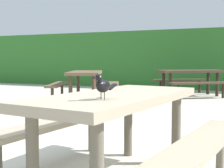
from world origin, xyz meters
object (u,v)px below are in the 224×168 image
at_px(picnic_table_mid_right, 190,76).
at_px(picnic_table_far_centre, 85,79).
at_px(bird_grackle, 102,85).
at_px(picnic_table_foreground, 117,116).

distance_m(picnic_table_mid_right, picnic_table_far_centre, 3.14).
height_order(bird_grackle, picnic_table_far_centre, bird_grackle).
xyz_separation_m(picnic_table_foreground, bird_grackle, (0.07, -0.43, 0.29)).
relative_size(picnic_table_foreground, picnic_table_far_centre, 0.85).
height_order(picnic_table_foreground, bird_grackle, bird_grackle).
bearing_deg(picnic_table_mid_right, picnic_table_far_centre, -134.22).
distance_m(picnic_table_foreground, bird_grackle, 0.52).
bearing_deg(picnic_table_far_centre, picnic_table_mid_right, 45.78).
height_order(picnic_table_foreground, picnic_table_far_centre, same).
xyz_separation_m(picnic_table_foreground, picnic_table_mid_right, (-0.65, 6.89, 0.00)).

